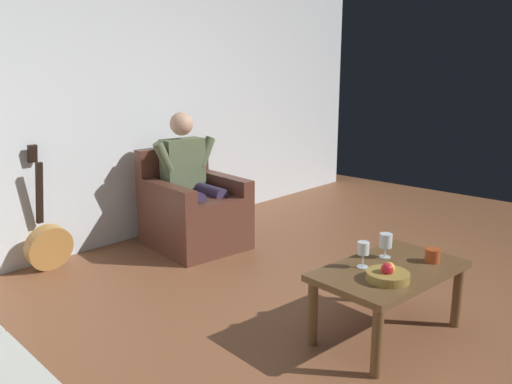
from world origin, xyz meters
TOP-DOWN VIEW (x-y plane):
  - ground_plane at (0.00, 0.00)m, footprint 7.56×7.56m
  - wall_back at (0.00, -2.76)m, footprint 6.70×0.06m
  - armchair at (-0.15, -2.14)m, footprint 0.82×0.90m
  - person_seated at (-0.15, -2.16)m, footprint 0.65×0.64m
  - coffee_table at (0.16, -0.01)m, footprint 0.99×0.65m
  - guitar at (1.03, -2.55)m, footprint 0.37×0.24m
  - wine_glass_near at (0.26, -0.13)m, footprint 0.07×0.07m
  - wine_glass_far at (0.02, -0.12)m, footprint 0.08×0.08m
  - fruit_bowl at (0.34, 0.08)m, footprint 0.24×0.24m
  - candle_jar at (-0.11, 0.14)m, footprint 0.09×0.09m

SIDE VIEW (x-z plane):
  - ground_plane at x=0.00m, z-range 0.00..0.00m
  - guitar at x=1.03m, z-range -0.28..0.73m
  - armchair at x=-0.15m, z-range -0.13..0.75m
  - coffee_table at x=0.16m, z-range 0.15..0.59m
  - fruit_bowl at x=0.34m, z-range 0.42..0.52m
  - candle_jar at x=-0.11m, z-range 0.44..0.52m
  - wine_glass_far at x=0.02m, z-range 0.46..0.62m
  - wine_glass_near at x=0.26m, z-range 0.47..0.63m
  - person_seated at x=-0.15m, z-range 0.05..1.26m
  - wall_back at x=0.00m, z-range 0.00..2.69m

